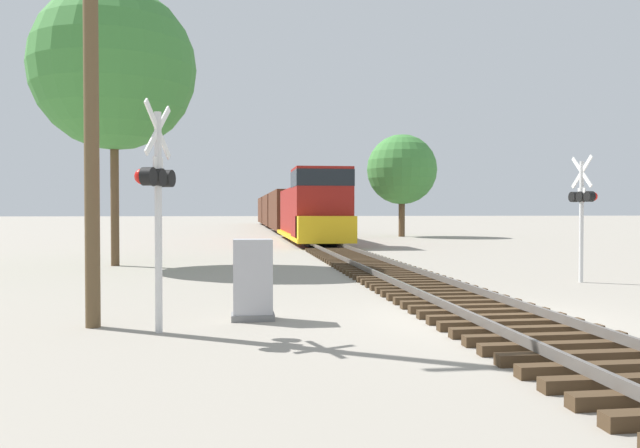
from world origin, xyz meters
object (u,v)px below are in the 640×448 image
object	(u,v)px
crossing_signal_near	(156,189)
relay_cabinet	(253,280)
freight_train	(283,211)
tree_far_right	(114,69)
utility_pole	(91,82)
crossing_signal_far	(583,203)
tree_mid_background	(402,170)

from	to	relation	value
crossing_signal_near	relay_cabinet	bearing A→B (deg)	140.77
freight_train	tree_far_right	world-z (taller)	tree_far_right
relay_cabinet	freight_train	bearing A→B (deg)	85.10
tree_far_right	crossing_signal_near	bearing A→B (deg)	-76.57
crossing_signal_near	utility_pole	xyz separation A→B (m)	(-1.18, 0.63, 1.88)
crossing_signal_far	tree_mid_background	bearing A→B (deg)	-10.45
tree_far_right	tree_mid_background	bearing A→B (deg)	53.52
relay_cabinet	tree_far_right	world-z (taller)	tree_far_right
crossing_signal_far	tree_mid_background	distance (m)	30.63
relay_cabinet	tree_far_right	size ratio (longest dim) A/B	0.15
relay_cabinet	utility_pole	world-z (taller)	utility_pole
crossing_signal_far	tree_far_right	bearing A→B (deg)	58.08
utility_pole	relay_cabinet	bearing A→B (deg)	7.44
crossing_signal_near	utility_pole	world-z (taller)	utility_pole
tree_far_right	tree_mid_background	world-z (taller)	tree_far_right
crossing_signal_far	relay_cabinet	distance (m)	10.70
freight_train	crossing_signal_far	world-z (taller)	freight_train
freight_train	crossing_signal_near	bearing A→B (deg)	-96.58
crossing_signal_far	crossing_signal_near	bearing A→B (deg)	112.88
relay_cabinet	tree_far_right	xyz separation A→B (m)	(-4.74, 12.05, 6.49)
freight_train	relay_cabinet	bearing A→B (deg)	-94.90
freight_train	tree_mid_background	xyz separation A→B (m)	(7.98, -15.96, 3.21)
crossing_signal_near	tree_far_right	size ratio (longest dim) A/B	0.38
relay_cabinet	tree_mid_background	bearing A→B (deg)	70.63
crossing_signal_far	tree_far_right	world-z (taller)	tree_far_right
freight_train	crossing_signal_far	size ratio (longest dim) A/B	17.53
crossing_signal_far	tree_mid_background	size ratio (longest dim) A/B	0.46
crossing_signal_near	tree_mid_background	bearing A→B (deg)	178.09
tree_far_right	crossing_signal_far	bearing A→B (deg)	-26.99
utility_pole	crossing_signal_near	bearing A→B (deg)	-28.23
crossing_signal_far	tree_mid_background	xyz separation A→B (m)	(2.94, 30.35, 2.92)
crossing_signal_near	crossing_signal_far	world-z (taller)	crossing_signal_near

